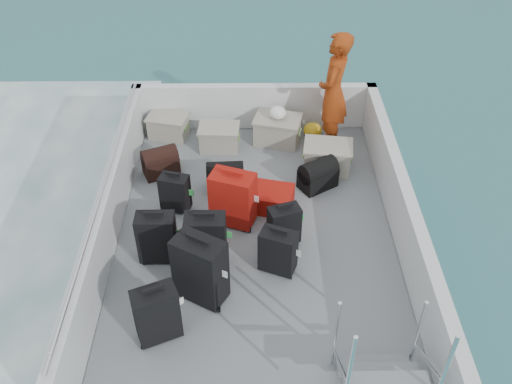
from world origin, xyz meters
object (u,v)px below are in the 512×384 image
(suitcase_2, at_px, (175,193))
(suitcase_3, at_px, (200,270))
(crate_1, at_px, (219,138))
(suitcase_1, at_px, (157,238))
(suitcase_7, at_px, (284,225))
(suitcase_6, at_px, (278,252))
(passenger, at_px, (333,92))
(suitcase_4, at_px, (206,240))
(crate_0, at_px, (168,127))
(suitcase_0, at_px, (157,315))
(suitcase_8, at_px, (266,198))
(crate_2, at_px, (277,131))
(crate_3, at_px, (327,158))
(suitcase_5, at_px, (233,199))

(suitcase_2, height_order, suitcase_3, suitcase_3)
(suitcase_2, bearing_deg, crate_1, 84.97)
(suitcase_1, bearing_deg, crate_1, 74.66)
(suitcase_2, bearing_deg, suitcase_7, -9.23)
(suitcase_6, bearing_deg, passenger, 93.22)
(suitcase_4, relative_size, suitcase_7, 1.29)
(crate_0, bearing_deg, suitcase_0, -85.32)
(suitcase_6, distance_m, suitcase_8, 1.12)
(suitcase_4, bearing_deg, passenger, 55.43)
(suitcase_3, distance_m, suitcase_6, 0.92)
(suitcase_2, xyz_separation_m, crate_2, (1.34, 1.51, -0.07))
(suitcase_4, relative_size, crate_3, 1.08)
(suitcase_7, height_order, suitcase_8, suitcase_7)
(suitcase_3, bearing_deg, crate_2, 102.39)
(suitcase_4, distance_m, suitcase_6, 0.82)
(suitcase_3, xyz_separation_m, crate_3, (1.59, 2.26, -0.22))
(suitcase_7, bearing_deg, crate_2, 71.28)
(crate_2, bearing_deg, suitcase_1, -121.53)
(suitcase_3, height_order, suitcase_7, suitcase_3)
(suitcase_3, bearing_deg, suitcase_0, -97.31)
(suitcase_8, distance_m, crate_0, 2.15)
(crate_3, bearing_deg, suitcase_6, -111.91)
(suitcase_2, height_order, suitcase_5, suitcase_5)
(suitcase_2, bearing_deg, suitcase_1, -82.52)
(suitcase_2, xyz_separation_m, passenger, (2.10, 1.43, 0.61))
(suitcase_4, bearing_deg, suitcase_2, 116.56)
(suitcase_3, xyz_separation_m, suitcase_8, (0.73, 1.48, -0.27))
(suitcase_1, height_order, crate_3, suitcase_1)
(suitcase_6, bearing_deg, suitcase_1, -165.76)
(suitcase_3, relative_size, crate_1, 1.48)
(crate_2, relative_size, crate_3, 1.01)
(suitcase_0, height_order, suitcase_1, suitcase_0)
(suitcase_2, distance_m, suitcase_6, 1.63)
(suitcase_1, bearing_deg, suitcase_7, 10.20)
(suitcase_6, xyz_separation_m, passenger, (0.85, 2.48, 0.59))
(suitcase_3, bearing_deg, suitcase_7, 71.84)
(suitcase_5, relative_size, suitcase_7, 1.39)
(suitcase_1, distance_m, suitcase_2, 0.87)
(suitcase_5, distance_m, suitcase_8, 0.55)
(suitcase_1, relative_size, suitcase_7, 1.24)
(suitcase_7, relative_size, passenger, 0.30)
(suitcase_2, xyz_separation_m, suitcase_8, (1.14, 0.05, -0.13))
(crate_2, xyz_separation_m, crate_3, (0.66, -0.68, -0.00))
(suitcase_3, height_order, crate_3, suitcase_3)
(crate_0, relative_size, crate_2, 0.86)
(suitcase_5, bearing_deg, suitcase_0, -92.77)
(crate_0, bearing_deg, suitcase_6, -60.79)
(suitcase_8, bearing_deg, suitcase_7, -150.36)
(passenger, bearing_deg, suitcase_1, -24.90)
(suitcase_5, bearing_deg, suitcase_1, -123.77)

